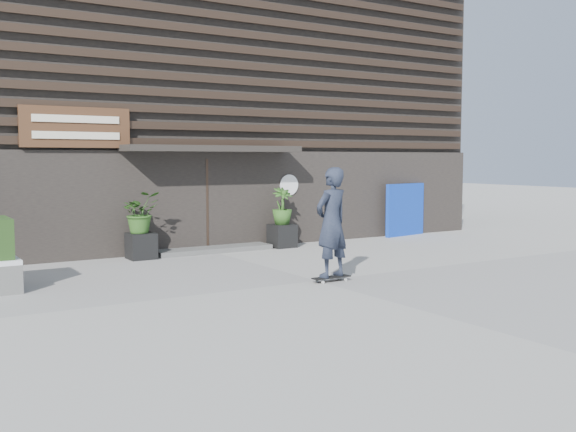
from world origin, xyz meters
TOP-DOWN VIEW (x-y plane):
  - ground at (0.00, 0.00)m, footprint 80.00×80.00m
  - entrance_step at (0.00, 4.60)m, footprint 3.00×0.80m
  - planter_pot_left at (-1.90, 4.40)m, footprint 0.60×0.60m
  - bamboo_left at (-1.90, 4.40)m, footprint 0.86×0.75m
  - planter_pot_right at (1.90, 4.40)m, footprint 0.60×0.60m
  - bamboo_right at (1.90, 4.40)m, footprint 0.54×0.54m
  - blue_tarp at (6.40, 4.70)m, footprint 1.66×0.43m
  - building at (-0.00, 9.96)m, footprint 18.00×11.00m
  - skateboarder at (0.19, -0.22)m, footprint 0.84×0.64m

SIDE VIEW (x-z plane):
  - ground at x=0.00m, z-range 0.00..0.00m
  - entrance_step at x=0.00m, z-range 0.00..0.12m
  - planter_pot_left at x=-1.90m, z-range 0.00..0.60m
  - planter_pot_right at x=1.90m, z-range 0.00..0.60m
  - blue_tarp at x=6.40m, z-range 0.00..1.56m
  - bamboo_left at x=-1.90m, z-range 0.60..1.56m
  - bamboo_right at x=1.90m, z-range 0.60..1.56m
  - skateboarder at x=0.19m, z-range 0.04..2.19m
  - building at x=0.00m, z-range -0.01..7.99m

